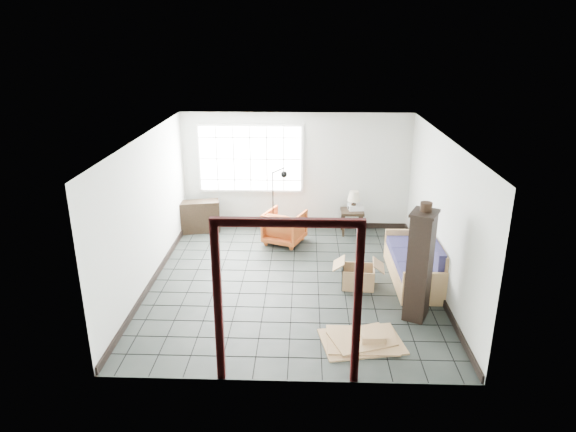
{
  "coord_description": "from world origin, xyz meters",
  "views": [
    {
      "loc": [
        0.2,
        -8.2,
        4.21
      ],
      "look_at": [
        -0.1,
        0.3,
        1.15
      ],
      "focal_mm": 32.0,
      "sensor_mm": 36.0,
      "label": 1
    }
  ],
  "objects_px": {
    "futon_sofa": "(417,263)",
    "side_table": "(352,214)",
    "tall_shelf": "(420,265)",
    "armchair": "(285,225)"
  },
  "relations": [
    {
      "from": "armchair",
      "to": "side_table",
      "type": "bearing_deg",
      "value": -136.57
    },
    {
      "from": "side_table",
      "to": "tall_shelf",
      "type": "bearing_deg",
      "value": -78.42
    },
    {
      "from": "side_table",
      "to": "tall_shelf",
      "type": "distance_m",
      "value": 3.59
    },
    {
      "from": "tall_shelf",
      "to": "futon_sofa",
      "type": "bearing_deg",
      "value": 103.45
    },
    {
      "from": "tall_shelf",
      "to": "side_table",
      "type": "bearing_deg",
      "value": 126.43
    },
    {
      "from": "tall_shelf",
      "to": "armchair",
      "type": "bearing_deg",
      "value": 151.45
    },
    {
      "from": "futon_sofa",
      "to": "armchair",
      "type": "xyz_separation_m",
      "value": [
        -2.43,
        1.63,
        0.07
      ]
    },
    {
      "from": "futon_sofa",
      "to": "side_table",
      "type": "bearing_deg",
      "value": 113.63
    },
    {
      "from": "futon_sofa",
      "to": "tall_shelf",
      "type": "relative_size",
      "value": 1.13
    },
    {
      "from": "armchair",
      "to": "tall_shelf",
      "type": "xyz_separation_m",
      "value": [
        2.17,
        -2.92,
        0.5
      ]
    }
  ]
}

